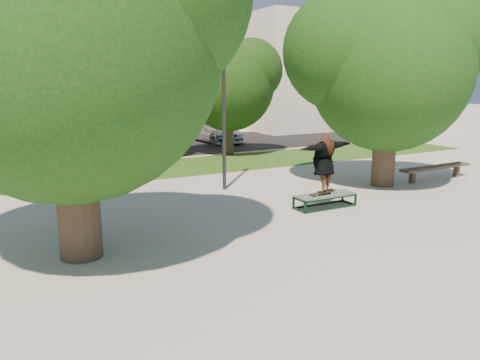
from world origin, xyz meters
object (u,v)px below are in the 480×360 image
lamppost (224,92)px  car_grey (75,136)px  bench (436,168)px  grind_box (325,201)px  car_silver_b (214,131)px  car_dark (68,144)px  tree_left (59,29)px  tree_right (386,62)px

lamppost → car_grey: bearing=105.5°
bench → car_grey: 16.47m
car_grey → grind_box: bearing=-74.3°
car_silver_b → car_dark: bearing=-168.2°
tree_left → tree_right: bearing=11.0°
car_dark → car_silver_b: size_ratio=0.96×
tree_left → tree_right: (10.21, 1.99, -0.33)m
car_silver_b → car_grey: bearing=178.2°
bench → car_dark: 15.31m
tree_left → bench: 13.37m
tree_left → car_silver_b: 18.54m
tree_right → lamppost: 5.36m
bench → car_dark: (-10.94, 10.72, 0.28)m
car_grey → tree_left: bearing=-101.2°
tree_left → car_silver_b: (10.14, 15.05, -3.78)m
lamppost → grind_box: size_ratio=3.39×
tree_right → car_dark: size_ratio=1.53×
bench → car_dark: bearing=134.0°
grind_box → car_silver_b: size_ratio=0.40×
car_dark → car_silver_b: bearing=10.9°
grind_box → car_silver_b: (3.35, 14.47, 0.46)m
car_silver_b → bench: bearing=-85.0°
bench → lamppost: bearing=161.6°
lamppost → car_dark: (-3.58, 8.50, -2.45)m
car_dark → car_silver_b: 8.84m
tree_right → car_silver_b: (-0.07, 13.06, -3.45)m
lamppost → car_silver_b: (4.85, 11.14, -2.50)m
bench → car_silver_b: 13.59m
bench → car_grey: bearing=127.1°
tree_right → car_grey: tree_right is taller
car_dark → car_grey: size_ratio=0.72×
tree_left → car_grey: (2.35, 14.53, -3.60)m
tree_left → tree_right: 10.41m
lamppost → car_dark: size_ratio=1.43×
tree_left → car_dark: (1.71, 12.41, -3.72)m
tree_right → car_grey: 15.16m
lamppost → grind_box: bearing=-65.7°
tree_left → car_silver_b: size_ratio=1.60×
car_grey → car_silver_b: 7.81m
car_dark → tree_left: bearing=-104.4°
car_grey → car_silver_b: size_ratio=1.32×
tree_right → lamppost: bearing=158.7°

